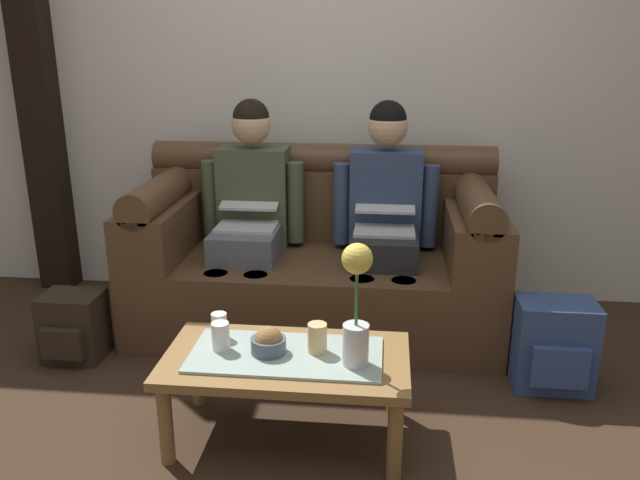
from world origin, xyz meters
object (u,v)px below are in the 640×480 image
object	(u,v)px
backpack_left	(73,327)
backpack_right	(554,346)
flower_vase	(356,304)
snack_bowl	(268,342)
couch	(317,258)
cup_near_left	(221,336)
coffee_table	(286,366)
person_right	(385,211)
cup_far_center	(317,338)
person_left	(250,207)
cup_near_right	(219,326)

from	to	relation	value
backpack_left	backpack_right	bearing A→B (deg)	-0.91
flower_vase	snack_bowl	bearing A→B (deg)	170.55
couch	cup_near_left	world-z (taller)	couch
coffee_table	flower_vase	size ratio (longest dim) A/B	2.01
coffee_table	backpack_right	distance (m)	1.25
person_right	cup_near_left	bearing A→B (deg)	-119.79
cup_far_center	backpack_right	distance (m)	1.15
person_left	flower_vase	distance (m)	1.30
cup_near_left	backpack_left	world-z (taller)	cup_near_left
flower_vase	cup_near_left	distance (m)	0.56
couch	flower_vase	distance (m)	1.20
couch	coffee_table	distance (m)	1.09
cup_near_right	cup_far_center	xyz separation A→B (m)	(0.41, -0.08, 0.01)
snack_bowl	person_left	bearing A→B (deg)	105.14
coffee_table	person_right	bearing A→B (deg)	71.57
backpack_left	cup_near_right	bearing A→B (deg)	-27.01
person_left	person_right	bearing A→B (deg)	-0.00
couch	snack_bowl	distance (m)	1.09
person_left	cup_near_left	world-z (taller)	person_left
coffee_table	backpack_left	distance (m)	1.28
snack_bowl	cup_near_left	size ratio (longest dim) A/B	1.22
coffee_table	flower_vase	bearing A→B (deg)	-11.93
cup_near_left	backpack_left	size ratio (longest dim) A/B	0.33
person_left	cup_near_left	bearing A→B (deg)	-84.45
cup_far_center	cup_near_right	bearing A→B (deg)	168.92
cup_far_center	backpack_left	xyz separation A→B (m)	(-1.27, 0.52, -0.27)
cup_near_left	person_right	bearing A→B (deg)	60.21
couch	coffee_table	size ratio (longest dim) A/B	2.02
cup_near_left	coffee_table	bearing A→B (deg)	-1.08
snack_bowl	backpack_right	xyz separation A→B (m)	(1.21, 0.51, -0.21)
couch	backpack_right	distance (m)	1.29
couch	cup_near_left	bearing A→B (deg)	-103.34
couch	cup_far_center	distance (m)	1.07
coffee_table	cup_near_left	xyz separation A→B (m)	(-0.26, 0.00, 0.11)
flower_vase	backpack_right	bearing A→B (deg)	33.12
person_right	coffee_table	bearing A→B (deg)	-108.43
person_right	snack_bowl	distance (m)	1.19
person_right	snack_bowl	size ratio (longest dim) A/B	8.98
backpack_left	flower_vase	bearing A→B (deg)	-22.96
couch	flower_vase	bearing A→B (deg)	-76.70
person_right	cup_near_right	xyz separation A→B (m)	(-0.65, -0.98, -0.23)
flower_vase	cup_near_left	bearing A→B (deg)	173.29
cup_near_left	cup_near_right	size ratio (longest dim) A/B	1.07
couch	cup_near_right	size ratio (longest dim) A/B	18.29
backpack_right	person_left	bearing A→B (deg)	159.03
flower_vase	snack_bowl	size ratio (longest dim) A/B	3.47
snack_bowl	backpack_right	size ratio (longest dim) A/B	0.33
flower_vase	backpack_left	xyz separation A→B (m)	(-1.42, 0.60, -0.45)
backpack_right	flower_vase	bearing A→B (deg)	-146.88
backpack_left	backpack_right	distance (m)	2.29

